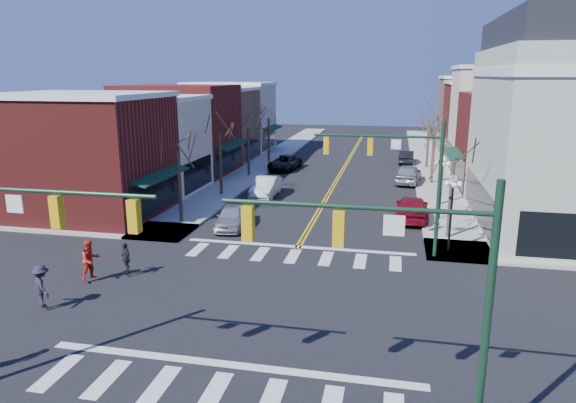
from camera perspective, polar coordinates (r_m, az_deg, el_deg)
The scene contains 34 objects.
ground at distance 22.04m, azimuth -2.68°, elevation -11.51°, with size 160.00×160.00×0.00m, color black.
sidewalk_left at distance 42.65m, azimuth -7.41°, elevation 1.09°, with size 3.50×70.00×0.15m, color #9E9B93.
sidewalk_right at distance 40.53m, azimuth 16.68°, elevation -0.06°, with size 3.50×70.00×0.15m, color #9E9B93.
bldg_left_brick_a at distance 37.59m, azimuth -21.59°, elevation 4.59°, with size 10.00×8.50×8.00m, color maroon.
bldg_left_stucco_a at distance 44.23m, azimuth -16.11°, elevation 5.96°, with size 10.00×7.00×7.50m, color beige.
bldg_left_brick_b at distance 51.33m, azimuth -12.01°, elevation 7.79°, with size 10.00×9.00×8.50m, color maroon.
bldg_left_tan at distance 58.98m, azimuth -8.77°, elevation 8.35°, with size 10.00×7.50×7.80m, color #8B634C.
bldg_left_stucco_b at distance 66.25m, azimuth -6.43°, elevation 9.19°, with size 10.00×8.00×8.20m, color beige.
bldg_right_brick_a at distance 46.53m, azimuth 24.80°, elevation 5.91°, with size 10.00×8.50×8.00m, color maroon.
bldg_right_stucco at distance 53.97m, azimuth 23.14°, elevation 8.08°, with size 10.00×7.00×10.00m, color beige.
bldg_right_brick_b at distance 61.38m, azimuth 21.75°, elevation 8.07°, with size 10.00×8.00×8.50m, color maroon.
bldg_right_tan at distance 69.23m, azimuth 20.68°, elevation 8.93°, with size 10.00×8.00×9.00m, color #8B634C.
traffic_mast_near_left at distance 16.59m, azimuth -28.72°, elevation -4.49°, with size 6.60×0.28×7.20m.
traffic_mast_near_right at distance 12.78m, azimuth 13.32°, elevation -8.28°, with size 6.60×0.28×7.20m.
traffic_mast_far_right at distance 27.08m, azimuth 12.67°, elevation 3.48°, with size 6.60×0.28×7.20m.
lamppost_corner at distance 28.68m, azimuth 17.77°, elevation 0.15°, with size 0.36×0.36×4.33m.
lamppost_midblock at distance 35.01m, azimuth 16.75°, elevation 2.63°, with size 0.36×0.36×4.33m.
tree_left_a at distance 33.85m, azimuth -11.92°, elevation 1.55°, with size 0.24×0.24×4.76m, color #382B21.
tree_left_b at distance 41.14m, azimuth -7.51°, elevation 4.09°, with size 0.24×0.24×5.04m, color #382B21.
tree_left_c at distance 48.70m, azimuth -4.41°, elevation 5.39°, with size 0.24×0.24×4.55m, color #382B21.
tree_left_d at distance 56.33m, azimuth -2.15°, elevation 6.76°, with size 0.24×0.24×4.90m, color #382B21.
tree_right_a at distance 31.27m, azimuth 17.60°, elevation 0.04°, with size 0.24×0.24×4.62m, color #382B21.
tree_right_b at distance 39.01m, azimuth 16.54°, elevation 3.20°, with size 0.24×0.24×5.18m, color #382B21.
tree_right_c at distance 46.91m, azimuth 15.79°, elevation 4.76°, with size 0.24×0.24×4.83m, color #382B21.
tree_right_d at distance 54.80m, azimuth 15.27°, elevation 6.12°, with size 0.24×0.24×4.97m, color #382B21.
car_left_near at distance 32.62m, azimuth -6.25°, elevation -1.69°, with size 1.72×4.27×1.45m, color #B9B9BE.
car_left_mid at distance 40.83m, azimuth -2.46°, elevation 1.64°, with size 1.66×4.77×1.57m, color silver.
car_left_far at distance 52.46m, azimuth -0.36°, elevation 4.34°, with size 2.42×5.26×1.46m, color black.
car_right_near at distance 35.30m, azimuth 13.60°, elevation -0.74°, with size 2.13×5.25×1.52m, color maroon.
car_right_mid at distance 47.04m, azimuth 13.23°, elevation 3.01°, with size 2.03×5.05×1.72m, color #B5B5BA.
car_right_far at distance 57.55m, azimuth 13.02°, elevation 4.82°, with size 1.51×4.34×1.43m, color black.
pedestrian_red_b at distance 25.65m, azimuth -21.10°, elevation -6.06°, with size 0.93×0.72×1.91m, color red.
pedestrian_dark_a at distance 25.89m, azimuth -17.58°, elevation -6.01°, with size 0.90×0.38×1.54m, color black.
pedestrian_dark_b at distance 23.52m, azimuth -25.68°, elevation -8.48°, with size 1.16×0.67×1.79m, color black.
Camera 1 is at (5.04, -19.26, 9.46)m, focal length 32.00 mm.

